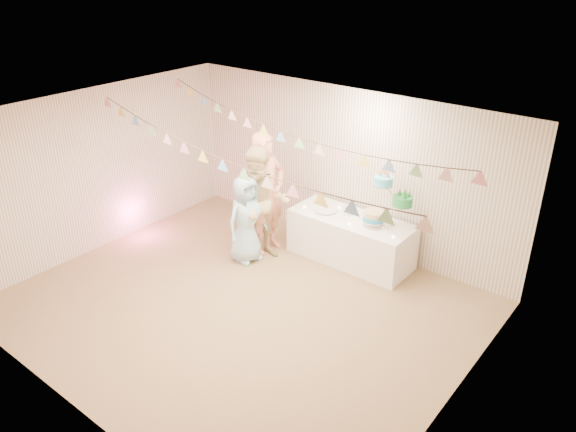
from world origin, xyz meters
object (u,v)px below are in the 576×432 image
Objects in this scene: cake_stand at (387,200)px; person_adult_a at (266,194)px; person_child at (246,219)px; table at (351,239)px; person_adult_b at (261,204)px.

person_adult_a reaches higher than cake_stand.
person_child is (-0.02, -0.46, -0.28)m from person_adult_a.
table is 1.66m from person_child.
person_adult_b is at bearing -146.32° from table.
person_adult_b is (0.08, -0.22, -0.07)m from person_adult_a.
person_adult_b is at bearing -155.58° from person_adult_a.
cake_stand is at bearing 5.19° from table.
person_child reaches higher than table.
cake_stand reaches higher than person_child.
person_adult_b reaches higher than table.
cake_stand is (0.55, 0.05, 0.80)m from table.
cake_stand is 0.42× the size of person_adult_a.
table is 2.37× the size of cake_stand.
person_adult_a is at bearing 5.23° from person_child.
person_child is at bearing -149.73° from cake_stand.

